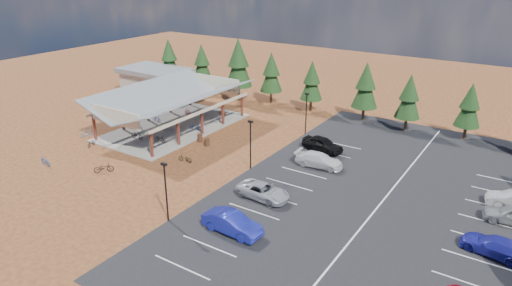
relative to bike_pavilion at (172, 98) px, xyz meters
name	(u,v)px	position (x,y,z in m)	size (l,w,h in m)	color
ground	(200,164)	(10.00, -7.00, -3.82)	(140.00, 140.00, 0.00)	#582917
asphalt_lot	(384,200)	(28.50, -4.00, -3.80)	(27.00, 44.00, 0.04)	black
concrete_pad	(174,127)	(0.00, 0.00, -3.77)	(10.60, 18.60, 0.10)	gray
bike_pavilion	(172,98)	(0.00, 0.00, 0.00)	(11.65, 19.40, 4.97)	#592419
outbuilding	(156,80)	(-14.00, 11.00, -1.80)	(11.00, 7.00, 3.90)	#ADA593
lamp_post_0	(166,188)	(15.00, -17.00, -0.85)	(0.50, 0.25, 5.14)	black
lamp_post_1	(250,141)	(15.00, -5.00, -0.85)	(0.50, 0.25, 5.14)	black
lamp_post_2	(306,111)	(15.00, 7.00, -0.85)	(0.50, 0.25, 5.14)	black
trash_bin_0	(207,142)	(7.41, -2.58, -3.37)	(0.60, 0.60, 0.90)	#472819
trash_bin_1	(200,138)	(5.85, -1.96, -3.37)	(0.60, 0.60, 0.90)	#472819
pine_0	(169,58)	(-14.76, 15.19, 0.97)	(3.37, 3.37, 7.86)	#382314
pine_1	(202,62)	(-8.44, 16.00, 0.76)	(3.22, 3.22, 7.51)	#382314
pine_2	(238,63)	(-0.10, 14.37, 1.91)	(4.03, 4.03, 9.39)	#382314
pine_3	(271,72)	(4.64, 15.90, 0.80)	(3.26, 3.26, 7.58)	#382314
pine_4	(312,81)	(11.32, 15.65, 0.52)	(3.06, 3.06, 7.13)	#382314
pine_5	(366,85)	(19.03, 15.63, 0.96)	(3.36, 3.36, 7.83)	#382314
pine_6	(409,97)	(24.83, 14.86, 0.54)	(3.07, 3.07, 7.16)	#382314
pine_7	(470,105)	(31.53, 15.77, 0.35)	(2.94, 2.94, 6.84)	#382314
bike_0	(137,135)	(-0.72, -5.57, -3.22)	(0.66, 1.90, 1.00)	black
bike_1	(140,129)	(-1.83, -4.04, -3.21)	(0.49, 1.72, 1.03)	gray
bike_2	(157,118)	(-3.36, 0.33, -3.28)	(0.58, 1.67, 0.88)	navy
bike_3	(188,112)	(-1.42, 4.25, -3.20)	(0.49, 1.74, 1.05)	maroon
bike_4	(160,139)	(2.27, -4.88, -3.29)	(0.58, 1.66, 0.87)	black
bike_5	(169,128)	(0.79, -1.77, -3.27)	(0.43, 1.52, 0.91)	gray
bike_6	(195,126)	(2.88, 0.66, -3.30)	(0.57, 1.63, 0.85)	navy
bike_7	(222,112)	(2.44, 6.90, -3.26)	(0.44, 1.55, 0.93)	maroon
bike_8	(91,143)	(-3.45, -9.94, -3.41)	(0.55, 1.58, 0.83)	black
bike_9	(87,133)	(-6.33, -8.27, -3.32)	(0.47, 1.67, 1.01)	gray
bike_10	(45,161)	(-3.24, -15.86, -3.36)	(0.62, 1.77, 0.93)	#285699
bike_12	(104,168)	(3.22, -13.72, -3.33)	(0.66, 1.90, 1.00)	black
bike_16	(185,158)	(8.31, -7.39, -3.41)	(0.55, 1.59, 0.83)	black
car_1	(232,223)	(20.36, -15.57, -2.97)	(1.72, 4.93, 1.62)	#1B2197
car_2	(263,191)	(19.42, -9.61, -3.10)	(2.27, 4.91, 1.37)	#A8AAB0
car_3	(319,160)	(20.59, -0.78, -3.07)	(2.00, 4.93, 1.43)	silver
car_4	(322,144)	(19.06, 3.21, -2.98)	(1.89, 4.70, 1.60)	black
car_7	(495,246)	(37.76, -7.64, -3.09)	(1.94, 4.77, 1.39)	#23239E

